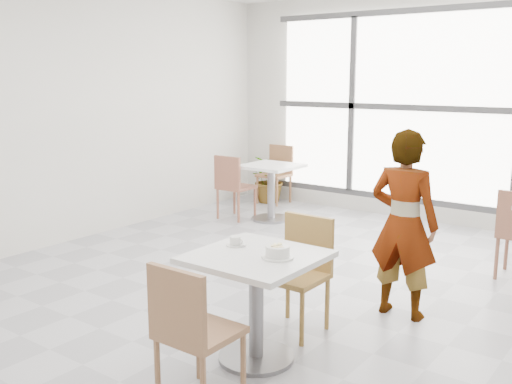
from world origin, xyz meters
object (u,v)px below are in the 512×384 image
Objects in this scene: chair_near at (190,326)px; bg_chair_left_far at (277,170)px; coffee_cup at (236,241)px; chair_far at (301,265)px; plant_left at (271,179)px; oatmeal_bowl at (278,252)px; main_table at (256,287)px; bg_table_left at (271,184)px; bg_chair_left_near at (232,183)px; person at (404,224)px.

bg_chair_left_far is at bearing -60.37° from chair_near.
coffee_cup is at bearing -70.37° from chair_near.
chair_far is 1.20× the size of plant_left.
chair_near is 4.14× the size of oatmeal_bowl.
main_table is 1.07× the size of bg_table_left.
bg_table_left is 0.86× the size of bg_chair_left_near.
person reaches higher than bg_table_left.
bg_chair_left_near is (-2.80, 2.99, -0.29)m from oatmeal_bowl.
coffee_cup is 4.88m from plant_left.
main_table is 0.31m from oatmeal_bowl.
bg_chair_left_far is at bearing 121.28° from coffee_cup.
bg_chair_left_near is at bearing -30.20° from person.
bg_chair_left_far is 1.20× the size of plant_left.
chair_near is 1.00× the size of bg_chair_left_near.
main_table is 0.92× the size of chair_near.
coffee_cup is at bearing 161.96° from main_table.
main_table is 5.06m from plant_left.
oatmeal_bowl is 0.14× the size of person.
person is (0.48, 1.31, 0.23)m from main_table.
chair_near is 4.56m from bg_chair_left_near.
bg_table_left is at bearing 125.79° from oatmeal_bowl.
coffee_cup reaches higher than plant_left.
person is 1.74× the size of bg_chair_left_far.
bg_chair_left_near is (-2.60, 2.39, 0.00)m from chair_far.
person reaches higher than plant_left.
bg_chair_left_near is (-2.40, 2.93, -0.28)m from coffee_cup.
oatmeal_bowl reaches higher than plant_left.
person reaches higher than bg_chair_left_far.
chair_far is (-0.04, 0.62, -0.02)m from main_table.
coffee_cup is at bearing -58.55° from bg_table_left.
bg_chair_left_near is at bearing -83.52° from bg_chair_left_far.
bg_chair_left_far reaches higher than bg_table_left.
bg_table_left is at bearing -146.05° from bg_chair_left_near.
chair_near reaches higher than oatmeal_bowl.
coffee_cup is 1.43m from person.
person is 4.41m from plant_left.
bg_table_left is 1.13m from bg_chair_left_far.
chair_far is 4.56m from bg_chair_left_far.
bg_chair_left_far is at bearing -83.52° from bg_chair_left_near.
chair_near and bg_chair_left_far have the same top height.
coffee_cup is 0.22× the size of plant_left.
person is 2.10× the size of plant_left.
person reaches higher than chair_far.
oatmeal_bowl reaches higher than bg_table_left.
main_table is at bearing -18.04° from coffee_cup.
bg_table_left is (-2.24, 3.99, -0.01)m from chair_near.
person is 3.35m from bg_table_left.
bg_table_left is at bearing -38.15° from person.
bg_chair_left_far is (-3.26, 2.96, -0.26)m from person.
chair_far is 1.00× the size of bg_chair_left_far.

